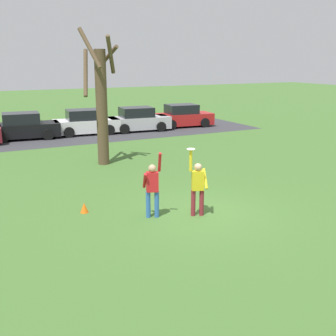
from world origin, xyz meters
name	(u,v)px	position (x,y,z in m)	size (l,w,h in m)	color
ground_plane	(203,213)	(0.00, 0.00, 0.00)	(120.00, 120.00, 0.00)	#426B2D
person_catcher	(198,185)	(-0.26, -0.09, 0.98)	(0.58, 0.48, 2.08)	maroon
person_defender	(152,186)	(-1.55, 0.40, 0.98)	(0.63, 0.57, 2.04)	#3366B7
frisbee_disc	(191,149)	(-0.47, -0.01, 2.09)	(0.25, 0.25, 0.02)	white
parked_car_black	(23,127)	(-2.89, 15.88, 0.73)	(4.25, 2.34, 1.59)	black
parked_car_white	(86,123)	(0.96, 15.83, 0.73)	(4.25, 2.34, 1.59)	white
parked_car_silver	(138,120)	(4.48, 15.52, 0.73)	(4.25, 2.34, 1.59)	#BCBCC1
parked_car_red	(183,116)	(8.06, 15.76, 0.73)	(4.25, 2.34, 1.59)	red
parking_strip	(85,135)	(0.81, 15.64, 0.00)	(23.49, 6.40, 0.01)	#38383D
bare_tree_tall	(101,101)	(-0.68, 7.59, 2.88)	(1.72, 1.79, 6.00)	brown
field_cone_orange	(84,208)	(-3.28, 1.75, 0.16)	(0.26, 0.26, 0.32)	orange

